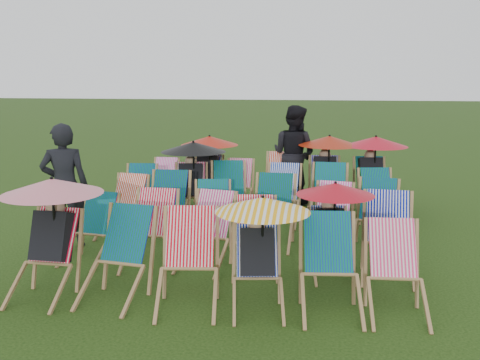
# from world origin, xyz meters

# --- Properties ---
(ground) EXTENTS (100.00, 100.00, 0.00)m
(ground) POSITION_xyz_m (0.00, 0.00, 0.00)
(ground) COLOR black
(ground) RESTS_ON ground
(deckchair_0) EXTENTS (1.14, 1.19, 1.36)m
(deckchair_0) POSITION_xyz_m (-1.96, -2.26, 0.72)
(deckchair_0) COLOR #9B7548
(deckchair_0) RESTS_ON ground
(deckchair_1) EXTENTS (0.78, 1.01, 1.01)m
(deckchair_1) POSITION_xyz_m (-1.15, -2.25, 0.50)
(deckchair_1) COLOR #9B7548
(deckchair_1) RESTS_ON ground
(deckchair_2) EXTENTS (0.81, 1.03, 1.03)m
(deckchair_2) POSITION_xyz_m (-0.30, -2.32, 0.51)
(deckchair_2) COLOR #9B7548
(deckchair_2) RESTS_ON ground
(deckchair_3) EXTENTS (1.03, 1.11, 1.22)m
(deckchair_3) POSITION_xyz_m (0.46, -2.25, 0.64)
(deckchair_3) COLOR #9B7548
(deckchair_3) RESTS_ON ground
(deckchair_4) EXTENTS (0.76, 0.99, 1.01)m
(deckchair_4) POSITION_xyz_m (1.23, -2.23, 0.50)
(deckchair_4) COLOR #9B7548
(deckchair_4) RESTS_ON ground
(deckchair_5) EXTENTS (0.68, 0.91, 0.95)m
(deckchair_5) POSITION_xyz_m (1.91, -2.19, 0.47)
(deckchair_5) COLOR #9B7548
(deckchair_5) RESTS_ON ground
(deckchair_6) EXTENTS (0.70, 0.89, 0.89)m
(deckchair_6) POSITION_xyz_m (-2.01, -1.08, 0.45)
(deckchair_6) COLOR #9B7548
(deckchair_6) RESTS_ON ground
(deckchair_7) EXTENTS (0.65, 0.90, 0.97)m
(deckchair_7) POSITION_xyz_m (-1.13, -1.14, 0.49)
(deckchair_7) COLOR #9B7548
(deckchair_7) RESTS_ON ground
(deckchair_8) EXTENTS (0.78, 0.97, 0.96)m
(deckchair_8) POSITION_xyz_m (-0.38, -1.05, 0.48)
(deckchair_8) COLOR #9B7548
(deckchair_8) RESTS_ON ground
(deckchair_9) EXTENTS (0.72, 0.93, 0.93)m
(deckchair_9) POSITION_xyz_m (0.29, -1.15, 0.46)
(deckchair_9) COLOR #9B7548
(deckchair_9) RESTS_ON ground
(deckchair_10) EXTENTS (0.99, 1.07, 1.17)m
(deckchair_10) POSITION_xyz_m (1.26, -1.10, 0.62)
(deckchair_10) COLOR #9B7548
(deckchair_10) RESTS_ON ground
(deckchair_11) EXTENTS (0.73, 0.98, 1.03)m
(deckchair_11) POSITION_xyz_m (1.96, -1.06, 0.51)
(deckchair_11) COLOR #9B7548
(deckchair_11) RESTS_ON ground
(deckchair_12) EXTENTS (0.73, 0.93, 0.93)m
(deckchair_12) POSITION_xyz_m (-1.99, 0.12, 0.47)
(deckchair_12) COLOR #9B7548
(deckchair_12) RESTS_ON ground
(deckchair_13) EXTENTS (0.69, 0.96, 1.03)m
(deckchair_13) POSITION_xyz_m (-1.25, -0.00, 0.51)
(deckchair_13) COLOR #9B7548
(deckchair_13) RESTS_ON ground
(deckchair_14) EXTENTS (0.74, 0.93, 0.91)m
(deckchair_14) POSITION_xyz_m (-0.50, -0.03, 0.45)
(deckchair_14) COLOR #9B7548
(deckchair_14) RESTS_ON ground
(deckchair_15) EXTENTS (0.71, 0.97, 1.02)m
(deckchair_15) POSITION_xyz_m (0.39, 0.02, 0.51)
(deckchair_15) COLOR #9B7548
(deckchair_15) RESTS_ON ground
(deckchair_16) EXTENTS (0.75, 0.94, 0.93)m
(deckchair_16) POSITION_xyz_m (1.26, -0.03, 0.47)
(deckchair_16) COLOR #9B7548
(deckchair_16) RESTS_ON ground
(deckchair_17) EXTENTS (0.80, 1.00, 0.98)m
(deckchair_17) POSITION_xyz_m (1.91, 0.09, 0.49)
(deckchair_17) COLOR #9B7548
(deckchair_17) RESTS_ON ground
(deckchair_18) EXTENTS (0.69, 0.91, 0.93)m
(deckchair_18) POSITION_xyz_m (-2.10, 1.17, 0.46)
(deckchair_18) COLOR #9B7548
(deckchair_18) RESTS_ON ground
(deckchair_19) EXTENTS (1.15, 1.24, 1.36)m
(deckchair_19) POSITION_xyz_m (-1.16, 1.30, 0.72)
(deckchair_19) COLOR #9B7548
(deckchair_19) RESTS_ON ground
(deckchair_20) EXTENTS (0.84, 1.04, 1.01)m
(deckchair_20) POSITION_xyz_m (-0.46, 1.20, 0.51)
(deckchair_20) COLOR #9B7548
(deckchair_20) RESTS_ON ground
(deckchair_21) EXTENTS (0.70, 0.94, 0.98)m
(deckchair_21) POSITION_xyz_m (0.44, 1.26, 0.49)
(deckchair_21) COLOR #9B7548
(deckchair_21) RESTS_ON ground
(deckchair_22) EXTENTS (0.69, 0.95, 1.01)m
(deckchair_22) POSITION_xyz_m (1.25, 1.27, 0.50)
(deckchair_22) COLOR #9B7548
(deckchair_22) RESTS_ON ground
(deckchair_23) EXTENTS (0.79, 0.98, 0.95)m
(deckchair_23) POSITION_xyz_m (2.09, 1.18, 0.48)
(deckchair_23) COLOR #9B7548
(deckchair_23) RESTS_ON ground
(deckchair_24) EXTENTS (0.58, 0.80, 0.86)m
(deckchair_24) POSITION_xyz_m (-2.03, 2.38, 0.43)
(deckchair_24) COLOR #9B7548
(deckchair_24) RESTS_ON ground
(deckchair_25) EXTENTS (1.13, 1.18, 1.34)m
(deckchair_25) POSITION_xyz_m (-1.13, 2.41, 0.71)
(deckchair_25) COLOR #9B7548
(deckchair_25) RESTS_ON ground
(deckchair_26) EXTENTS (0.60, 0.83, 0.88)m
(deckchair_26) POSITION_xyz_m (-0.49, 2.36, 0.44)
(deckchair_26) COLOR #9B7548
(deckchair_26) RESTS_ON ground
(deckchair_27) EXTENTS (0.68, 0.95, 1.02)m
(deckchair_27) POSITION_xyz_m (0.33, 2.40, 0.51)
(deckchair_27) COLOR #9B7548
(deckchair_27) RESTS_ON ground
(deckchair_28) EXTENTS (1.17, 1.23, 1.39)m
(deckchair_28) POSITION_xyz_m (1.20, 2.38, 0.73)
(deckchair_28) COLOR #9B7548
(deckchair_28) RESTS_ON ground
(deckchair_29) EXTENTS (1.17, 1.25, 1.39)m
(deckchair_29) POSITION_xyz_m (2.06, 2.35, 0.73)
(deckchair_29) COLOR #9B7548
(deckchair_29) RESTS_ON ground
(person_left) EXTENTS (0.78, 0.64, 1.84)m
(person_left) POSITION_xyz_m (-2.59, -0.55, 0.92)
(person_left) COLOR black
(person_left) RESTS_ON ground
(person_rear) EXTENTS (1.18, 1.09, 1.94)m
(person_rear) POSITION_xyz_m (0.55, 2.88, 0.97)
(person_rear) COLOR black
(person_rear) RESTS_ON ground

